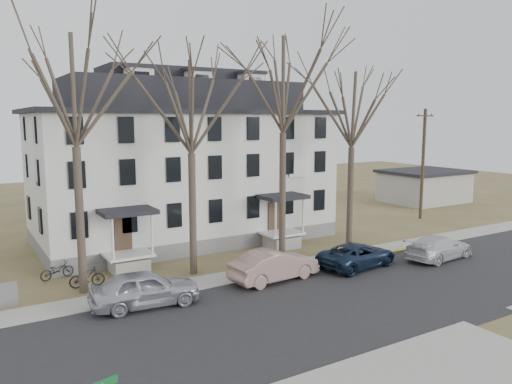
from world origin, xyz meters
TOP-DOWN VIEW (x-y plane):
  - ground at (0.00, 0.00)m, footprint 120.00×120.00m
  - main_road at (0.00, 2.00)m, footprint 120.00×10.00m
  - far_sidewalk at (0.00, 8.00)m, footprint 120.00×2.00m
  - yellow_curb at (5.00, 7.10)m, footprint 14.00×0.25m
  - boarding_house at (-2.00, 17.95)m, footprint 20.80×12.36m
  - distant_building at (26.00, 20.00)m, footprint 8.50×6.50m
  - tree_far_left at (-11.00, 9.80)m, footprint 8.40×8.40m
  - tree_mid_left at (-5.00, 9.80)m, footprint 7.80×7.80m
  - tree_center at (1.00, 9.80)m, footprint 9.00×9.00m
  - tree_mid_right at (6.50, 9.80)m, footprint 7.80×7.80m
  - utility_pole_far at (18.50, 14.00)m, footprint 2.00×0.28m
  - car_silver at (-8.99, 6.31)m, footprint 5.15×2.47m
  - car_tan at (-1.84, 6.37)m, footprint 5.17×2.19m
  - car_navy at (3.66, 5.90)m, footprint 5.35×2.95m
  - car_white at (9.16, 4.55)m, footprint 5.20×2.51m
  - bicycle_left at (-11.75, 12.66)m, footprint 1.94×1.07m
  - bicycle_right at (-10.67, 10.42)m, footprint 1.81×0.65m

SIDE VIEW (x-z plane):
  - ground at x=0.00m, z-range 0.00..0.00m
  - main_road at x=0.00m, z-range -0.02..0.02m
  - far_sidewalk at x=0.00m, z-range -0.04..0.04m
  - yellow_curb at x=5.00m, z-range -0.03..0.03m
  - bicycle_left at x=-11.75m, z-range 0.00..0.97m
  - bicycle_right at x=-10.67m, z-range 0.00..1.07m
  - car_navy at x=3.66m, z-range 0.00..1.42m
  - car_white at x=9.16m, z-range 0.00..1.46m
  - car_tan at x=-1.84m, z-range 0.00..1.66m
  - car_silver at x=-8.99m, z-range 0.00..1.70m
  - distant_building at x=26.00m, z-range 0.00..3.35m
  - utility_pole_far at x=18.50m, z-range 0.15..9.65m
  - boarding_house at x=-2.00m, z-range -0.65..11.40m
  - tree_mid_left at x=-5.00m, z-range 3.23..15.97m
  - tree_mid_right at x=6.50m, z-range 3.23..15.97m
  - tree_far_left at x=-11.00m, z-range 3.48..17.20m
  - tree_center at x=1.00m, z-range 3.73..18.43m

